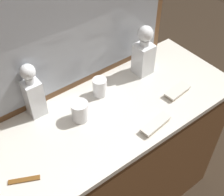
% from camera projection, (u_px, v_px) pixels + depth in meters
% --- Properties ---
extents(dresser, '(1.31, 0.55, 0.91)m').
position_uv_depth(dresser, '(112.00, 164.00, 1.74)').
color(dresser, brown).
rests_on(dresser, ground_plane).
extents(dresser_mirror, '(1.05, 0.03, 0.63)m').
position_uv_depth(dresser_mirror, '(78.00, 30.00, 1.35)').
color(dresser_mirror, brown).
rests_on(dresser_mirror, dresser).
extents(crystal_decanter_rear, '(0.09, 0.09, 0.28)m').
position_uv_depth(crystal_decanter_rear, '(144.00, 55.00, 1.56)').
color(crystal_decanter_rear, white).
rests_on(crystal_decanter_rear, dresser).
extents(crystal_decanter_far_right, '(0.08, 0.08, 0.28)m').
position_uv_depth(crystal_decanter_far_right, '(33.00, 95.00, 1.34)').
color(crystal_decanter_far_right, white).
rests_on(crystal_decanter_far_right, dresser).
extents(crystal_tumbler_far_left, '(0.07, 0.07, 0.09)m').
position_uv_depth(crystal_tumbler_far_left, '(100.00, 88.00, 1.48)').
color(crystal_tumbler_far_left, white).
rests_on(crystal_tumbler_far_left, dresser).
extents(crystal_tumbler_rear, '(0.08, 0.08, 0.09)m').
position_uv_depth(crystal_tumbler_rear, '(80.00, 112.00, 1.36)').
color(crystal_tumbler_rear, white).
rests_on(crystal_tumbler_rear, dresser).
extents(silver_brush_far_right, '(0.16, 0.07, 0.02)m').
position_uv_depth(silver_brush_far_right, '(156.00, 124.00, 1.34)').
color(silver_brush_far_right, '#B7A88C').
rests_on(silver_brush_far_right, dresser).
extents(silver_brush_far_left, '(0.15, 0.07, 0.02)m').
position_uv_depth(silver_brush_far_left, '(177.00, 91.00, 1.50)').
color(silver_brush_far_left, '#B7A88C').
rests_on(silver_brush_far_left, dresser).
extents(tortoiseshell_comb, '(0.12, 0.07, 0.01)m').
position_uv_depth(tortoiseshell_comb, '(24.00, 180.00, 1.16)').
color(tortoiseshell_comb, brown).
rests_on(tortoiseshell_comb, dresser).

